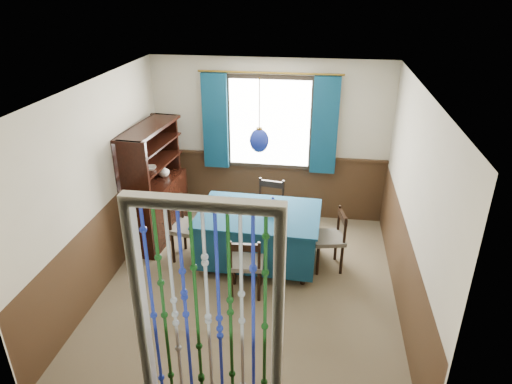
% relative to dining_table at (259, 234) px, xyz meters
% --- Properties ---
extents(floor, '(4.00, 4.00, 0.00)m').
position_rel_dining_table_xyz_m(floor, '(-0.04, -0.57, -0.44)').
color(floor, brown).
rests_on(floor, ground).
extents(ceiling, '(4.00, 4.00, 0.00)m').
position_rel_dining_table_xyz_m(ceiling, '(-0.04, -0.57, 2.06)').
color(ceiling, silver).
rests_on(ceiling, ground).
extents(wall_back, '(3.60, 0.00, 3.60)m').
position_rel_dining_table_xyz_m(wall_back, '(-0.04, 1.43, 0.81)').
color(wall_back, beige).
rests_on(wall_back, ground).
extents(wall_front, '(3.60, 0.00, 3.60)m').
position_rel_dining_table_xyz_m(wall_front, '(-0.04, -2.57, 0.81)').
color(wall_front, beige).
rests_on(wall_front, ground).
extents(wall_left, '(0.00, 4.00, 4.00)m').
position_rel_dining_table_xyz_m(wall_left, '(-1.84, -0.57, 0.81)').
color(wall_left, beige).
rests_on(wall_left, ground).
extents(wall_right, '(0.00, 4.00, 4.00)m').
position_rel_dining_table_xyz_m(wall_right, '(1.76, -0.57, 0.81)').
color(wall_right, beige).
rests_on(wall_right, ground).
extents(wainscot_back, '(3.60, 0.00, 3.60)m').
position_rel_dining_table_xyz_m(wainscot_back, '(-0.04, 1.41, 0.06)').
color(wainscot_back, '#3B2616').
rests_on(wainscot_back, ground).
extents(wainscot_front, '(3.60, 0.00, 3.60)m').
position_rel_dining_table_xyz_m(wainscot_front, '(-0.04, -2.56, 0.06)').
color(wainscot_front, '#3B2616').
rests_on(wainscot_front, ground).
extents(wainscot_left, '(0.00, 4.00, 4.00)m').
position_rel_dining_table_xyz_m(wainscot_left, '(-1.82, -0.57, 0.06)').
color(wainscot_left, '#3B2616').
rests_on(wainscot_left, ground).
extents(wainscot_right, '(0.00, 4.00, 4.00)m').
position_rel_dining_table_xyz_m(wainscot_right, '(1.75, -0.57, 0.06)').
color(wainscot_right, '#3B2616').
rests_on(wainscot_right, ground).
extents(window, '(1.32, 0.12, 1.42)m').
position_rel_dining_table_xyz_m(window, '(-0.04, 1.38, 1.11)').
color(window, black).
rests_on(window, wall_back).
extents(doorway, '(1.16, 0.12, 2.18)m').
position_rel_dining_table_xyz_m(doorway, '(-0.04, -2.51, 0.61)').
color(doorway, silver).
rests_on(doorway, ground).
extents(dining_table, '(1.60, 1.13, 0.76)m').
position_rel_dining_table_xyz_m(dining_table, '(0.00, 0.00, 0.00)').
color(dining_table, '#0F354E').
rests_on(dining_table, floor).
extents(chair_near, '(0.44, 0.42, 0.82)m').
position_rel_dining_table_xyz_m(chair_near, '(-0.06, -0.71, -0.00)').
color(chair_near, black).
rests_on(chair_near, floor).
extents(chair_far, '(0.48, 0.47, 0.86)m').
position_rel_dining_table_xyz_m(chair_far, '(0.04, 0.72, 0.02)').
color(chair_far, black).
rests_on(chair_far, floor).
extents(chair_left, '(0.48, 0.50, 0.88)m').
position_rel_dining_table_xyz_m(chair_left, '(-0.98, -0.02, 0.03)').
color(chair_left, black).
rests_on(chair_left, floor).
extents(chair_right, '(0.47, 0.48, 0.83)m').
position_rel_dining_table_xyz_m(chair_right, '(0.94, 0.02, 0.00)').
color(chair_right, black).
rests_on(chair_right, floor).
extents(sideboard, '(0.57, 1.34, 1.70)m').
position_rel_dining_table_xyz_m(sideboard, '(-1.59, 0.48, 0.15)').
color(sideboard, black).
rests_on(sideboard, floor).
extents(pendant_lamp, '(0.23, 0.23, 0.90)m').
position_rel_dining_table_xyz_m(pendant_lamp, '(-0.00, -0.00, 1.31)').
color(pendant_lamp, olive).
rests_on(pendant_lamp, ceiling).
extents(vase_table, '(0.24, 0.24, 0.20)m').
position_rel_dining_table_xyz_m(vase_table, '(0.17, 0.06, 0.42)').
color(vase_table, '#162798').
rests_on(vase_table, dining_table).
extents(bowl_shelf, '(0.25, 0.25, 0.05)m').
position_rel_dining_table_xyz_m(bowl_shelf, '(-1.53, 0.25, 0.75)').
color(bowl_shelf, beige).
rests_on(bowl_shelf, sideboard).
extents(vase_sideboard, '(0.24, 0.24, 0.19)m').
position_rel_dining_table_xyz_m(vase_sideboard, '(-1.53, 0.77, 0.51)').
color(vase_sideboard, beige).
rests_on(vase_sideboard, sideboard).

